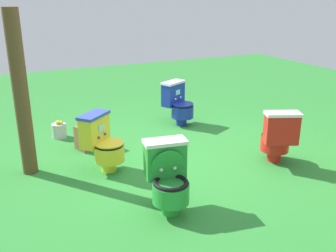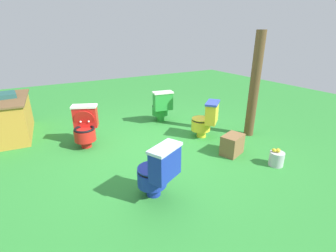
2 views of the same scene
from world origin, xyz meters
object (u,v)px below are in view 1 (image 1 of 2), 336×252
(small_crate, at_px, (91,136))
(toilet_red, at_px, (278,136))
(toilet_yellow, at_px, (103,142))
(toilet_blue, at_px, (178,103))
(toilet_green, at_px, (168,177))
(lemon_bucket, at_px, (59,130))
(wooden_post, at_px, (21,95))

(small_crate, bearing_deg, toilet_red, 52.35)
(toilet_yellow, bearing_deg, toilet_blue, 174.52)
(toilet_green, xyz_separation_m, toilet_red, (-0.41, 1.77, 0.00))
(toilet_blue, bearing_deg, toilet_green, 34.81)
(toilet_yellow, relative_size, toilet_red, 1.00)
(toilet_yellow, xyz_separation_m, small_crate, (-0.79, 0.05, -0.20))
(toilet_red, bearing_deg, toilet_yellow, -176.77)
(toilet_blue, xyz_separation_m, small_crate, (0.39, -1.61, -0.20))
(toilet_red, height_order, lemon_bucket, toilet_red)
(toilet_blue, bearing_deg, toilet_red, 76.64)
(toilet_yellow, height_order, lemon_bucket, toilet_yellow)
(small_crate, bearing_deg, wooden_post, -63.15)
(toilet_red, distance_m, wooden_post, 3.20)
(toilet_green, bearing_deg, toilet_blue, -110.10)
(toilet_red, xyz_separation_m, lemon_bucket, (-2.20, -2.37, -0.26))
(toilet_blue, relative_size, small_crate, 1.88)
(lemon_bucket, bearing_deg, toilet_yellow, 11.37)
(toilet_green, distance_m, lemon_bucket, 2.69)
(toilet_blue, distance_m, lemon_bucket, 1.97)
(toilet_blue, xyz_separation_m, toilet_yellow, (1.17, -1.66, 0.00))
(toilet_yellow, bearing_deg, toilet_green, 64.01)
(toilet_green, bearing_deg, lemon_bucket, -67.65)
(toilet_blue, xyz_separation_m, wooden_post, (0.84, -2.50, 0.62))
(toilet_blue, distance_m, toilet_red, 2.01)
(toilet_green, distance_m, toilet_yellow, 1.24)
(toilet_red, distance_m, lemon_bucket, 3.24)
(toilet_blue, xyz_separation_m, toilet_green, (2.37, -1.34, 0.00))
(toilet_green, relative_size, toilet_red, 1.00)
(lemon_bucket, bearing_deg, small_crate, 27.81)
(toilet_blue, height_order, small_crate, toilet_blue)
(toilet_blue, xyz_separation_m, toilet_red, (1.96, 0.43, 0.00))
(toilet_red, relative_size, lemon_bucket, 2.63)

